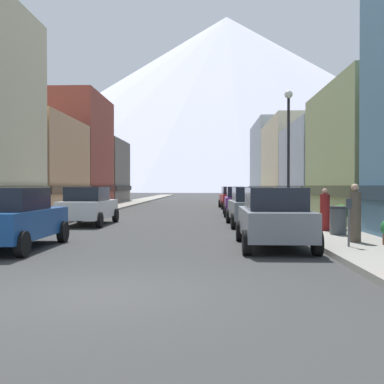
{
  "coord_description": "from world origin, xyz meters",
  "views": [
    {
      "loc": [
        1.87,
        -8.01,
        1.83
      ],
      "look_at": [
        0.52,
        30.1,
        1.35
      ],
      "focal_mm": 44.42,
      "sensor_mm": 36.0,
      "label": 1
    }
  ],
  "objects_px": {
    "car_right_2": "(240,201)",
    "car_right_3": "(232,197)",
    "car_right_0": "(274,217)",
    "potted_plant_2": "(13,213)",
    "car_left_0": "(13,218)",
    "parking_meter_near": "(349,215)",
    "pedestrian_1": "(355,215)",
    "potted_plant_0": "(341,215)",
    "trash_bin_right": "(338,220)",
    "streetlamp_right": "(288,137)",
    "car_right_1": "(251,206)",
    "pedestrian_0": "(325,211)",
    "car_left_1": "(88,206)"
  },
  "relations": [
    {
      "from": "car_right_2",
      "to": "car_right_3",
      "type": "xyz_separation_m",
      "value": [
        -0.0,
        9.57,
        0.0
      ]
    },
    {
      "from": "car_right_0",
      "to": "potted_plant_2",
      "type": "distance_m",
      "value": 12.88
    },
    {
      "from": "car_left_0",
      "to": "car_right_0",
      "type": "height_order",
      "value": "same"
    },
    {
      "from": "parking_meter_near",
      "to": "pedestrian_1",
      "type": "bearing_deg",
      "value": 65.42
    },
    {
      "from": "car_left_0",
      "to": "potted_plant_0",
      "type": "xyz_separation_m",
      "value": [
        10.8,
        5.06,
        -0.19
      ]
    },
    {
      "from": "trash_bin_right",
      "to": "streetlamp_right",
      "type": "xyz_separation_m",
      "value": [
        -1.0,
        4.32,
        3.34
      ]
    },
    {
      "from": "car_right_1",
      "to": "potted_plant_0",
      "type": "height_order",
      "value": "car_right_1"
    },
    {
      "from": "potted_plant_0",
      "to": "car_right_2",
      "type": "bearing_deg",
      "value": 106.71
    },
    {
      "from": "potted_plant_2",
      "to": "car_right_1",
      "type": "bearing_deg",
      "value": 3.35
    },
    {
      "from": "car_right_2",
      "to": "car_right_3",
      "type": "relative_size",
      "value": 0.99
    },
    {
      "from": "trash_bin_right",
      "to": "potted_plant_0",
      "type": "height_order",
      "value": "trash_bin_right"
    },
    {
      "from": "car_right_0",
      "to": "streetlamp_right",
      "type": "distance_m",
      "value": 7.61
    },
    {
      "from": "pedestrian_0",
      "to": "car_right_3",
      "type": "bearing_deg",
      "value": 96.74
    },
    {
      "from": "car_right_2",
      "to": "car_right_3",
      "type": "bearing_deg",
      "value": 90.01
    },
    {
      "from": "car_left_0",
      "to": "car_right_3",
      "type": "xyz_separation_m",
      "value": [
        7.6,
        25.3,
        0.0
      ]
    },
    {
      "from": "streetlamp_right",
      "to": "car_right_2",
      "type": "bearing_deg",
      "value": 100.51
    },
    {
      "from": "car_left_0",
      "to": "parking_meter_near",
      "type": "relative_size",
      "value": 3.32
    },
    {
      "from": "pedestrian_1",
      "to": "streetlamp_right",
      "type": "relative_size",
      "value": 0.3
    },
    {
      "from": "car_left_0",
      "to": "pedestrian_1",
      "type": "distance_m",
      "value": 10.09
    },
    {
      "from": "car_right_1",
      "to": "car_right_3",
      "type": "relative_size",
      "value": 0.99
    },
    {
      "from": "car_right_0",
      "to": "car_right_1",
      "type": "bearing_deg",
      "value": 89.99
    },
    {
      "from": "potted_plant_0",
      "to": "pedestrian_0",
      "type": "relative_size",
      "value": 0.61
    },
    {
      "from": "car_right_3",
      "to": "potted_plant_2",
      "type": "bearing_deg",
      "value": -121.4
    },
    {
      "from": "car_left_0",
      "to": "potted_plant_2",
      "type": "bearing_deg",
      "value": 112.81
    },
    {
      "from": "car_left_1",
      "to": "car_right_3",
      "type": "distance_m",
      "value": 18.32
    },
    {
      "from": "car_right_0",
      "to": "pedestrian_1",
      "type": "relative_size",
      "value": 2.52
    },
    {
      "from": "pedestrian_1",
      "to": "streetlamp_right",
      "type": "bearing_deg",
      "value": 97.87
    },
    {
      "from": "car_right_0",
      "to": "potted_plant_0",
      "type": "bearing_deg",
      "value": 54.41
    },
    {
      "from": "car_right_1",
      "to": "streetlamp_right",
      "type": "bearing_deg",
      "value": -29.52
    },
    {
      "from": "car_right_2",
      "to": "parking_meter_near",
      "type": "height_order",
      "value": "car_right_2"
    },
    {
      "from": "car_right_0",
      "to": "potted_plant_2",
      "type": "relative_size",
      "value": 5.08
    },
    {
      "from": "car_right_0",
      "to": "parking_meter_near",
      "type": "xyz_separation_m",
      "value": [
        1.95,
        -0.83,
        0.11
      ]
    },
    {
      "from": "potted_plant_2",
      "to": "streetlamp_right",
      "type": "relative_size",
      "value": 0.15
    },
    {
      "from": "car_right_0",
      "to": "parking_meter_near",
      "type": "bearing_deg",
      "value": -23.02
    },
    {
      "from": "car_right_3",
      "to": "potted_plant_0",
      "type": "bearing_deg",
      "value": -81.01
    },
    {
      "from": "car_left_1",
      "to": "pedestrian_0",
      "type": "relative_size",
      "value": 2.79
    },
    {
      "from": "potted_plant_0",
      "to": "streetlamp_right",
      "type": "height_order",
      "value": "streetlamp_right"
    },
    {
      "from": "potted_plant_0",
      "to": "pedestrian_1",
      "type": "relative_size",
      "value": 0.55
    },
    {
      "from": "car_right_2",
      "to": "pedestrian_0",
      "type": "relative_size",
      "value": 2.78
    },
    {
      "from": "car_right_2",
      "to": "potted_plant_0",
      "type": "bearing_deg",
      "value": -73.29
    },
    {
      "from": "car_right_1",
      "to": "pedestrian_0",
      "type": "bearing_deg",
      "value": -56.58
    },
    {
      "from": "car_right_1",
      "to": "potted_plant_0",
      "type": "distance_m",
      "value": 4.52
    },
    {
      "from": "potted_plant_2",
      "to": "car_right_0",
      "type": "bearing_deg",
      "value": -33.03
    },
    {
      "from": "potted_plant_2",
      "to": "streetlamp_right",
      "type": "xyz_separation_m",
      "value": [
        12.35,
        -0.24,
        3.38
      ]
    },
    {
      "from": "parking_meter_near",
      "to": "pedestrian_0",
      "type": "distance_m",
      "value": 4.8
    },
    {
      "from": "trash_bin_right",
      "to": "streetlamp_right",
      "type": "distance_m",
      "value": 5.55
    },
    {
      "from": "car_left_0",
      "to": "pedestrian_0",
      "type": "bearing_deg",
      "value": 24.26
    },
    {
      "from": "car_right_1",
      "to": "potted_plant_0",
      "type": "relative_size",
      "value": 4.61
    },
    {
      "from": "car_right_1",
      "to": "trash_bin_right",
      "type": "xyz_separation_m",
      "value": [
        2.55,
        -5.2,
        -0.26
      ]
    },
    {
      "from": "trash_bin_right",
      "to": "streetlamp_right",
      "type": "relative_size",
      "value": 0.17
    }
  ]
}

